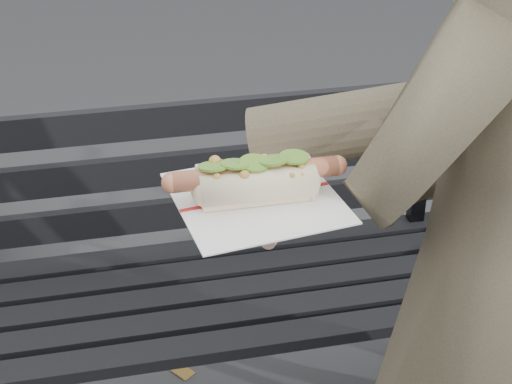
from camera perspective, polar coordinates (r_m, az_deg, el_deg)
The scene contains 3 objects.
park_bench at distance 1.89m, azimuth -6.72°, elevation -5.14°, with size 1.50×0.44×0.88m.
person at distance 1.28m, azimuth 17.30°, elevation -6.54°, with size 0.64×0.42×1.76m, color #4E4534.
held_hotdog at distance 1.03m, azimuth 10.07°, elevation 4.38°, with size 0.63×0.30×0.20m.
Camera 1 is at (-0.10, -0.71, 1.63)m, focal length 55.00 mm.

